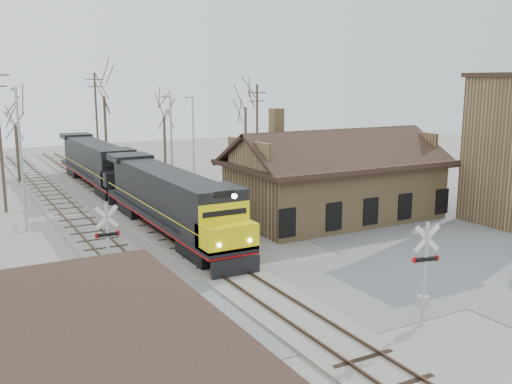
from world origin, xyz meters
The scene contains 20 objects.
ground centered at (0.00, 0.00, 0.00)m, with size 140.00×140.00×0.00m, color gray.
road centered at (0.00, 0.00, 0.01)m, with size 60.00×9.00×0.03m, color slate.
parking_lot centered at (18.00, 4.00, 0.02)m, with size 22.00×26.00×0.03m, color slate.
track_main centered at (0.00, 15.00, 0.07)m, with size 3.40×90.00×0.24m.
track_siding centered at (-4.50, 15.00, 0.07)m, with size 3.40×90.00×0.24m.
depot centered at (11.99, 12.00, 2.41)m, with size 15.20×9.31×7.90m.
locomotive_lead centered at (0.00, 13.03, 2.25)m, with size 2.88×19.27×4.28m.
locomotive_trailing centered at (0.00, 32.58, 2.25)m, with size 2.88×19.27×4.05m.
crossbuck_near centered at (4.10, -4.70, 2.00)m, with size 1.21×0.36×4.29m.
crossbuck_far centered at (-6.00, 5.34, 1.96)m, with size 1.20×0.31×4.20m.
streetlight_a centered at (-8.04, 18.68, 5.24)m, with size 0.25×2.04×9.40m.
streetlight_b centered at (3.83, 23.18, 4.85)m, with size 0.25×2.04×8.64m.
streetlight_c centered at (9.83, 32.99, 4.65)m, with size 0.25×2.04×8.24m.
utility_pole_a centered at (-8.64, 25.34, 5.72)m, with size 2.00×0.24×10.97m.
utility_pole_b centered at (3.65, 47.19, 5.58)m, with size 2.00×0.24×10.71m.
utility_pole_c centered at (14.74, 28.45, 4.93)m, with size 2.00×0.24×9.43m.
tree_b centered at (-6.12, 38.52, 6.46)m, with size 3.71×3.71×9.09m.
tree_c centered at (4.34, 46.04, 9.30)m, with size 5.33×5.33×13.05m.
tree_d centered at (9.89, 41.53, 6.68)m, with size 3.83×3.83×9.39m.
tree_e centered at (18.56, 38.12, 7.85)m, with size 4.50×4.50×11.02m.
Camera 1 is at (-12.31, -20.49, 9.77)m, focal length 40.00 mm.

